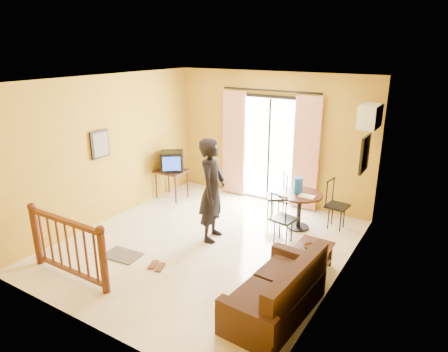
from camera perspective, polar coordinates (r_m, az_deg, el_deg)
The scene contains 19 objects.
ground at distance 7.07m, azimuth -2.60°, elevation -9.73°, with size 5.00×5.00×0.00m, color beige.
room_shell at distance 6.44m, azimuth -2.82°, elevation 3.75°, with size 5.00×5.00×5.00m.
balcony_door at distance 8.62m, azimuth 6.43°, elevation 3.89°, with size 2.25×0.14×2.46m.
tv_table at distance 8.97m, azimuth -7.51°, elevation 0.36°, with size 0.66×0.55×0.65m.
television at distance 8.86m, azimuth -7.44°, elevation 2.13°, with size 0.64×0.63×0.43m.
picture_left at distance 7.78m, azimuth -17.29°, elevation 4.35°, with size 0.05×0.42×0.52m.
dining_table at distance 7.56m, azimuth 10.75°, elevation -3.52°, with size 0.83×0.83×0.69m.
water_jug at distance 7.50m, azimuth 10.57°, elevation -1.30°, with size 0.16×0.16×0.30m, color #134DB8.
serving_tray at distance 7.37m, azimuth 11.75°, elevation -2.88°, with size 0.28×0.18×0.02m, color beige.
dining_chairs at distance 7.73m, azimuth 10.46°, elevation -7.43°, with size 1.67×1.51×0.95m.
air_conditioner at distance 7.32m, azimuth 20.08°, elevation 8.03°, with size 0.31×0.60×0.40m.
botanical_print at distance 6.77m, azimuth 19.45°, elevation 2.98°, with size 0.05×0.50×0.60m.
coffee_table at distance 6.24m, azimuth 12.07°, elevation -11.41°, with size 0.50×0.91×0.40m.
bowl at distance 6.19m, azimuth 12.29°, elevation -9.94°, with size 0.21×0.21×0.06m, color #57301E.
sofa at distance 5.33m, azimuth 7.76°, elevation -16.46°, with size 0.87×1.70×0.79m.
standing_person at distance 6.91m, azimuth -1.70°, elevation -2.04°, with size 0.67×0.44×1.83m, color black.
stair_balustrade at distance 6.33m, azimuth -21.51°, elevation -8.90°, with size 1.63×0.13×1.04m.
doormat at distance 6.92m, azimuth -14.30°, elevation -10.89°, with size 0.60×0.40×0.02m, color #564C44.
sandals at distance 6.50m, azimuth -9.59°, elevation -12.57°, with size 0.32×0.27×0.03m.
Camera 1 is at (3.54, -5.13, 3.33)m, focal length 32.00 mm.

